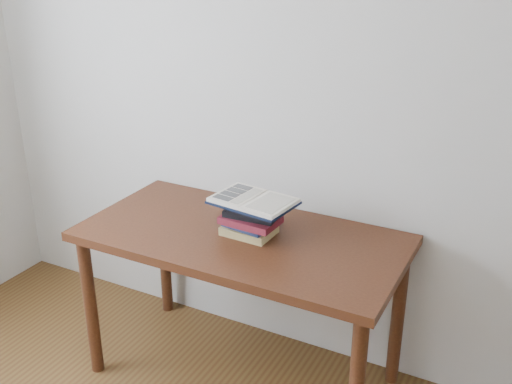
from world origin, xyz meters
The scene contains 3 objects.
desk centered at (-0.03, 1.38, 0.67)m, with size 1.43×0.71×0.76m.
book_stack centered at (0.01, 1.39, 0.84)m, with size 0.25×0.20×0.15m.
open_book centered at (0.02, 1.40, 0.92)m, with size 0.37×0.28×0.03m.
Camera 1 is at (1.12, -0.68, 1.95)m, focal length 42.00 mm.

